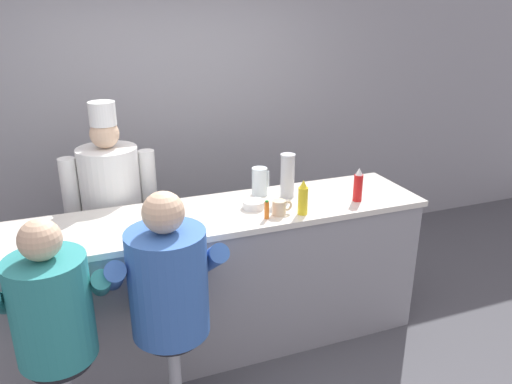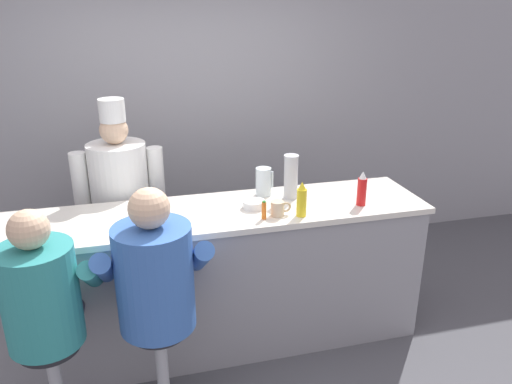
% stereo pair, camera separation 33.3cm
% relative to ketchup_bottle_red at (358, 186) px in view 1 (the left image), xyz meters
% --- Properties ---
extents(ground_plane, '(20.00, 20.00, 0.00)m').
position_rel_ketchup_bottle_red_xyz_m(ground_plane, '(-0.99, -0.19, -1.15)').
color(ground_plane, '#4C4C51').
extents(wall_back, '(10.00, 0.06, 2.70)m').
position_rel_ketchup_bottle_red_xyz_m(wall_back, '(-0.99, 1.62, 0.20)').
color(wall_back, '#99999E').
rests_on(wall_back, ground_plane).
extents(diner_counter, '(2.90, 0.68, 1.04)m').
position_rel_ketchup_bottle_red_xyz_m(diner_counter, '(-0.99, 0.15, -0.63)').
color(diner_counter, gray).
rests_on(diner_counter, ground_plane).
extents(ketchup_bottle_red, '(0.06, 0.06, 0.24)m').
position_rel_ketchup_bottle_red_xyz_m(ketchup_bottle_red, '(0.00, 0.00, 0.00)').
color(ketchup_bottle_red, red).
rests_on(ketchup_bottle_red, diner_counter).
extents(mustard_bottle_yellow, '(0.07, 0.07, 0.24)m').
position_rel_ketchup_bottle_red_xyz_m(mustard_bottle_yellow, '(-0.46, -0.07, -0.00)').
color(mustard_bottle_yellow, yellow).
rests_on(mustard_bottle_yellow, diner_counter).
extents(hot_sauce_bottle_orange, '(0.03, 0.03, 0.12)m').
position_rel_ketchup_bottle_red_xyz_m(hot_sauce_bottle_orange, '(-0.71, -0.06, -0.05)').
color(hot_sauce_bottle_orange, orange).
rests_on(hot_sauce_bottle_orange, diner_counter).
extents(water_pitcher_clear, '(0.13, 0.11, 0.20)m').
position_rel_ketchup_bottle_red_xyz_m(water_pitcher_clear, '(-0.60, 0.35, -0.01)').
color(water_pitcher_clear, silver).
rests_on(water_pitcher_clear, diner_counter).
extents(breakfast_plate, '(0.24, 0.24, 0.05)m').
position_rel_ketchup_bottle_red_xyz_m(breakfast_plate, '(-1.43, 0.04, -0.10)').
color(breakfast_plate, white).
rests_on(breakfast_plate, diner_counter).
extents(cereal_bowl, '(0.15, 0.15, 0.05)m').
position_rel_ketchup_bottle_red_xyz_m(cereal_bowl, '(-0.73, 0.14, -0.09)').
color(cereal_bowl, white).
rests_on(cereal_bowl, diner_counter).
extents(coffee_mug_tan, '(0.14, 0.09, 0.10)m').
position_rel_ketchup_bottle_red_xyz_m(coffee_mug_tan, '(-0.61, -0.03, -0.06)').
color(coffee_mug_tan, beige).
rests_on(coffee_mug_tan, diner_counter).
extents(cup_stack_steel, '(0.11, 0.11, 0.32)m').
position_rel_ketchup_bottle_red_xyz_m(cup_stack_steel, '(-0.43, 0.25, 0.05)').
color(cup_stack_steel, '#B7BABF').
rests_on(cup_stack_steel, diner_counter).
extents(diner_seated_teal, '(0.60, 0.59, 1.40)m').
position_rel_ketchup_bottle_red_xyz_m(diner_seated_teal, '(-2.03, -0.43, -0.28)').
color(diner_seated_teal, '#B2B5BA').
rests_on(diner_seated_teal, ground_plane).
extents(diner_seated_blue, '(0.65, 0.64, 1.46)m').
position_rel_ketchup_bottle_red_xyz_m(diner_seated_blue, '(-1.44, -0.43, -0.25)').
color(diner_seated_blue, '#B2B5BA').
rests_on(diner_seated_blue, ground_plane).
extents(cook_in_whites_near, '(0.67, 0.43, 1.71)m').
position_rel_ketchup_bottle_red_xyz_m(cook_in_whites_near, '(-1.61, 0.75, -0.21)').
color(cook_in_whites_near, '#232328').
rests_on(cook_in_whites_near, ground_plane).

